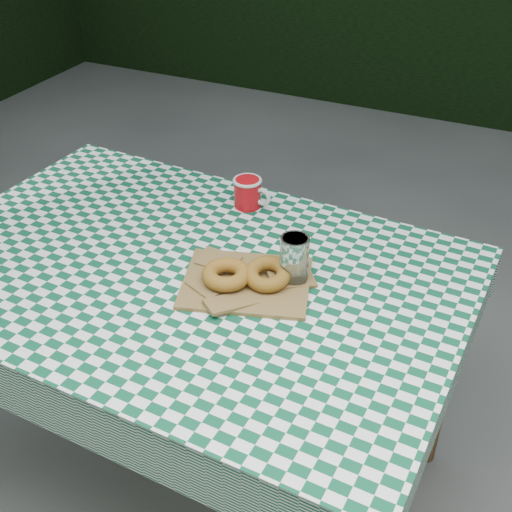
{
  "coord_description": "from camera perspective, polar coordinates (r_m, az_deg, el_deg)",
  "views": [
    {
      "loc": [
        0.56,
        -1.27,
        1.67
      ],
      "look_at": [
        0.02,
        -0.1,
        0.79
      ],
      "focal_mm": 46.03,
      "sensor_mm": 36.0,
      "label": 1
    }
  ],
  "objects": [
    {
      "name": "table",
      "position": [
        1.82,
        -5.53,
        -10.84
      ],
      "size": [
        1.34,
        0.93,
        0.75
      ],
      "primitive_type": "cube",
      "rotation": [
        0.0,
        0.0,
        -0.05
      ],
      "color": "#4F2F1B",
      "rests_on": "ground"
    },
    {
      "name": "tablecloth",
      "position": [
        1.58,
        -6.28,
        -1.13
      ],
      "size": [
        1.36,
        0.95,
        0.01
      ],
      "primitive_type": "cube",
      "rotation": [
        0.0,
        0.0,
        -0.05
      ],
      "color": "#0B492C",
      "rests_on": "table"
    },
    {
      "name": "bagel_front",
      "position": [
        1.49,
        -2.6,
        -1.62
      ],
      "size": [
        0.14,
        0.14,
        0.04
      ],
      "primitive_type": "torus",
      "rotation": [
        0.0,
        0.0,
        0.23
      ],
      "color": "#9F7021",
      "rests_on": "paper_bag"
    },
    {
      "name": "coffee_mug",
      "position": [
        1.8,
        -0.75,
        5.51
      ],
      "size": [
        0.16,
        0.16,
        0.08
      ],
      "primitive_type": null,
      "rotation": [
        0.0,
        0.0,
        -0.09
      ],
      "color": "#AF0B12",
      "rests_on": "tablecloth"
    },
    {
      "name": "drinking_glass",
      "position": [
        1.49,
        3.34,
        -0.38
      ],
      "size": [
        0.07,
        0.07,
        0.12
      ],
      "primitive_type": "cylinder",
      "rotation": [
        0.0,
        0.0,
        0.06
      ],
      "color": "silver",
      "rests_on": "tablecloth"
    },
    {
      "name": "ground",
      "position": [
        2.17,
        0.71,
        -15.87
      ],
      "size": [
        60.0,
        60.0,
        0.0
      ],
      "primitive_type": "plane",
      "color": "#484743",
      "rests_on": "ground"
    },
    {
      "name": "paper_bag",
      "position": [
        1.51,
        -0.84,
        -2.23
      ],
      "size": [
        0.35,
        0.31,
        0.02
      ],
      "primitive_type": "cube",
      "rotation": [
        0.0,
        0.0,
        0.3
      ],
      "color": "olive",
      "rests_on": "tablecloth"
    },
    {
      "name": "bagel_back",
      "position": [
        1.49,
        1.01,
        -1.57
      ],
      "size": [
        0.11,
        0.11,
        0.03
      ],
      "primitive_type": "torus",
      "rotation": [
        0.0,
        0.0,
        0.05
      ],
      "color": "brown",
      "rests_on": "paper_bag"
    }
  ]
}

